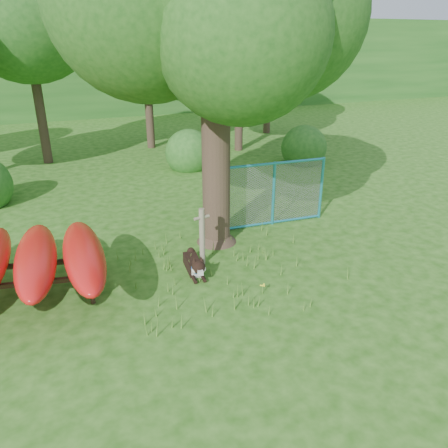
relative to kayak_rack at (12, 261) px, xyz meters
name	(u,v)px	position (x,y,z in m)	size (l,w,h in m)	color
ground	(238,294)	(3.95, -1.43, -0.85)	(80.00, 80.00, 0.00)	#1D4C0F
wooden_post	(202,235)	(3.75, 0.04, -0.15)	(0.36, 0.14, 1.31)	#6B6250
kayak_rack	(12,261)	(0.00, 0.00, 0.00)	(3.48, 3.73, 1.11)	black
husky_dog	(195,265)	(3.45, -0.31, -0.66)	(0.38, 1.22, 0.54)	black
fence_section	(274,194)	(6.26, 1.44, 0.02)	(2.95, 0.24, 2.87)	teal
wildflower_clump	(263,286)	(4.41, -1.58, -0.68)	(0.10, 0.09, 0.21)	#4F7E29
bg_tree_b	(24,8)	(0.95, 10.57, 4.76)	(5.20, 5.20, 8.22)	#32241B
bg_tree_c	(145,52)	(5.45, 11.57, 3.26)	(4.00, 4.00, 6.12)	#32241B
bg_tree_d	(240,26)	(8.95, 9.57, 4.24)	(4.80, 4.80, 7.50)	#32241B
bg_tree_e	(270,25)	(11.95, 12.57, 4.38)	(4.60, 4.60, 7.55)	#32241B
shrub_right	(303,163)	(10.45, 6.57, -0.85)	(1.80, 1.80, 1.80)	#21571C
shrub_mid	(189,168)	(5.95, 7.57, -0.85)	(1.80, 1.80, 1.80)	#21571C
wooded_hillside	(77,63)	(3.95, 26.57, 2.15)	(80.00, 12.00, 6.00)	#21571C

